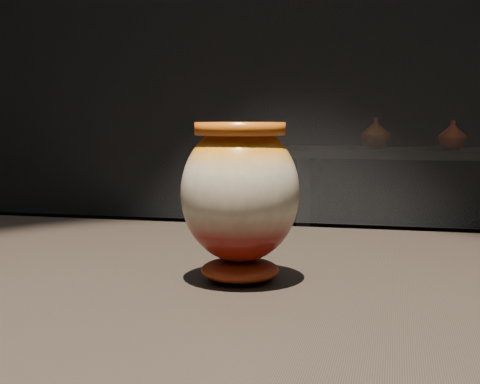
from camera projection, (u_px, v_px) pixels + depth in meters
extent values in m
cube|color=black|center=(354.00, 57.00, 5.66)|extent=(8.00, 3.20, 0.04)
cube|color=black|center=(116.00, 287.00, 0.90)|extent=(2.00, 0.80, 0.05)
ellipsoid|color=maroon|center=(240.00, 270.00, 0.84)|extent=(0.13, 0.13, 0.03)
ellipsoid|color=beige|center=(240.00, 193.00, 0.83)|extent=(0.20, 0.20, 0.17)
cylinder|color=orange|center=(240.00, 129.00, 0.82)|extent=(0.15, 0.15, 0.02)
cube|color=black|center=(447.00, 153.00, 4.09)|extent=(2.00, 0.60, 0.05)
cube|color=black|center=(308.00, 221.00, 4.33)|extent=(0.08, 0.50, 0.85)
imported|color=#9D5116|center=(376.00, 133.00, 4.19)|extent=(0.24, 0.24, 0.19)
imported|color=maroon|center=(453.00, 135.00, 4.08)|extent=(0.22, 0.22, 0.17)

